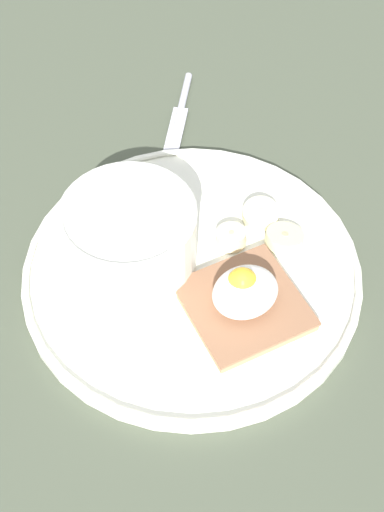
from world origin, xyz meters
TOP-DOWN VIEW (x-y plane):
  - ground_plane at (0.00, 0.00)cm, footprint 120.00×120.00cm
  - plate at (0.00, 0.00)cm, footprint 30.34×30.34cm
  - oatmeal_bowl at (3.92, -3.82)cm, footprint 11.78×11.78cm
  - toast_slice at (-1.32, 5.99)cm, footprint 10.55×10.55cm
  - poached_egg at (-1.32, 5.91)cm, footprint 5.77×4.91cm
  - banana_slice_front at (-8.69, -1.41)cm, footprint 4.86×4.89cm
  - banana_slice_left at (-8.74, 2.12)cm, footprint 5.02×4.99cm
  - banana_slice_back at (-4.72, -0.63)cm, footprint 3.33×3.43cm
  - knife at (-10.96, -18.82)cm, footprint 9.41×10.27cm

SIDE VIEW (x-z plane):
  - ground_plane at x=0.00cm, z-range 0.00..2.00cm
  - knife at x=-10.96cm, z-range 2.00..2.80cm
  - plate at x=0.00cm, z-range 2.00..3.60cm
  - toast_slice at x=-1.32cm, z-range 3.07..4.23cm
  - banana_slice_front at x=-8.69cm, z-range 2.86..4.45cm
  - banana_slice_left at x=-8.74cm, z-range 2.85..4.57cm
  - banana_slice_back at x=-4.72cm, z-range 2.93..4.56cm
  - poached_egg at x=-1.32cm, z-range 3.95..7.61cm
  - oatmeal_bowl at x=3.92cm, z-range 2.98..9.91cm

